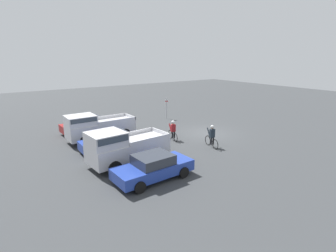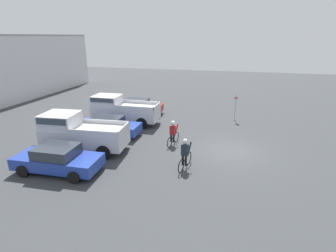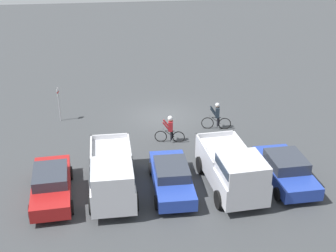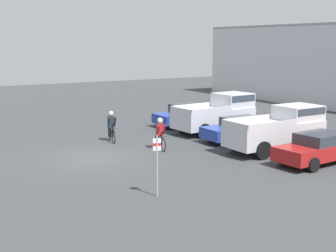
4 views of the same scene
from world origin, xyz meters
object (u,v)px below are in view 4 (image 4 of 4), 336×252
at_px(pickup_truck_0, 219,112).
at_px(sedan_1, 242,129).
at_px(sedan_2, 320,148).
at_px(cyclist_1, 111,126).
at_px(pickup_truck_1, 280,128).
at_px(fire_lane_sign, 157,160).
at_px(sedan_0, 188,115).
at_px(cyclist_0, 160,133).

height_order(pickup_truck_0, sedan_1, pickup_truck_0).
distance_m(sedan_2, cyclist_1, 11.13).
bearing_deg(cyclist_1, pickup_truck_1, 45.44).
distance_m(sedan_1, sedan_2, 5.60).
xyz_separation_m(pickup_truck_0, sedan_2, (8.43, -0.58, -0.49)).
bearing_deg(fire_lane_sign, sedan_2, 91.98).
bearing_deg(sedan_2, pickup_truck_1, 174.93).
bearing_deg(pickup_truck_1, sedan_2, -5.07).
bearing_deg(sedan_1, fire_lane_sign, -56.06).
distance_m(pickup_truck_0, pickup_truck_1, 5.64).
bearing_deg(fire_lane_sign, pickup_truck_0, 133.27).
bearing_deg(sedan_2, cyclist_1, -145.81).
xyz_separation_m(sedan_2, cyclist_1, (-9.21, -6.25, 0.15)).
height_order(sedan_0, fire_lane_sign, fire_lane_sign).
relative_size(sedan_2, fire_lane_sign, 2.12).
relative_size(pickup_truck_1, fire_lane_sign, 2.39).
distance_m(sedan_0, sedan_2, 11.20).
bearing_deg(sedan_0, fire_lane_sign, -37.44).
bearing_deg(fire_lane_sign, cyclist_0, 149.42).
relative_size(pickup_truck_1, sedan_2, 1.13).
height_order(sedan_1, sedan_2, sedan_2).
xyz_separation_m(sedan_2, cyclist_0, (-6.18, -4.87, 0.15)).
height_order(sedan_1, fire_lane_sign, fire_lane_sign).
bearing_deg(pickup_truck_1, pickup_truck_0, 176.65).
xyz_separation_m(sedan_1, cyclist_1, (-3.61, -6.32, 0.17)).
distance_m(sedan_0, pickup_truck_1, 8.41).
xyz_separation_m(pickup_truck_0, cyclist_0, (2.25, -5.45, -0.34)).
relative_size(sedan_1, cyclist_1, 2.62).
distance_m(cyclist_1, fire_lane_sign, 9.83).
distance_m(sedan_0, cyclist_0, 7.07).
relative_size(sedan_1, cyclist_0, 2.71).
height_order(pickup_truck_0, cyclist_1, pickup_truck_0).
bearing_deg(cyclist_0, fire_lane_sign, -30.58).
distance_m(sedan_2, fire_lane_sign, 8.73).
distance_m(pickup_truck_0, sedan_1, 2.92).
height_order(sedan_2, cyclist_0, cyclist_0).
bearing_deg(sedan_2, pickup_truck_0, 176.08).
relative_size(sedan_0, fire_lane_sign, 2.03).
bearing_deg(cyclist_0, pickup_truck_1, 56.61).
height_order(sedan_2, fire_lane_sign, fire_lane_sign).
bearing_deg(cyclist_1, pickup_truck_0, 83.52).
bearing_deg(sedan_2, cyclist_0, -141.75).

